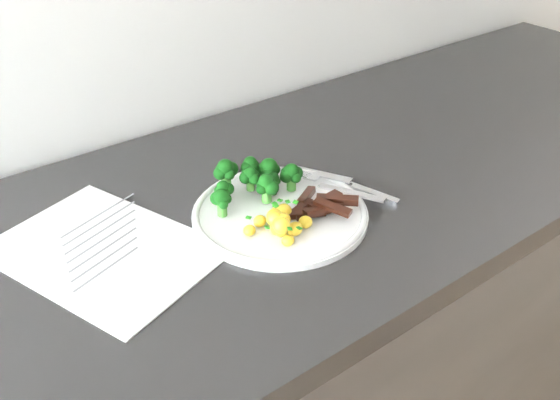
{
  "coord_description": "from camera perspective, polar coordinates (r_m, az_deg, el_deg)",
  "views": [
    {
      "loc": [
        -0.33,
        1.01,
        1.46
      ],
      "look_at": [
        0.13,
        1.61,
        0.97
      ],
      "focal_mm": 39.18,
      "sensor_mm": 36.0,
      "label": 1
    }
  ],
  "objects": [
    {
      "name": "knife",
      "position": [
        0.98,
        7.22,
        1.11
      ],
      "size": [
        0.08,
        0.18,
        0.02
      ],
      "color": "silver",
      "rests_on": "plate"
    },
    {
      "name": "potatoes",
      "position": [
        0.86,
        0.0,
        -2.07
      ],
      "size": [
        0.1,
        0.09,
        0.04
      ],
      "color": "yellow",
      "rests_on": "plate"
    },
    {
      "name": "plate",
      "position": [
        0.91,
        -0.0,
        -1.19
      ],
      "size": [
        0.26,
        0.26,
        0.02
      ],
      "color": "white",
      "rests_on": "counter"
    },
    {
      "name": "recipe_paper",
      "position": [
        0.88,
        -16.07,
        -4.54
      ],
      "size": [
        0.3,
        0.36,
        0.0
      ],
      "color": "white",
      "rests_on": "counter"
    },
    {
      "name": "broccoli",
      "position": [
        0.94,
        -2.42,
        2.1
      ],
      "size": [
        0.16,
        0.1,
        0.06
      ],
      "color": "#316822",
      "rests_on": "plate"
    },
    {
      "name": "fork",
      "position": [
        0.96,
        5.38,
        1.19
      ],
      "size": [
        0.07,
        0.17,
        0.02
      ],
      "color": "silver",
      "rests_on": "plate"
    },
    {
      "name": "beef_strips",
      "position": [
        0.91,
        3.71,
        -0.55
      ],
      "size": [
        0.11,
        0.11,
        0.03
      ],
      "color": "black",
      "rests_on": "plate"
    }
  ]
}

